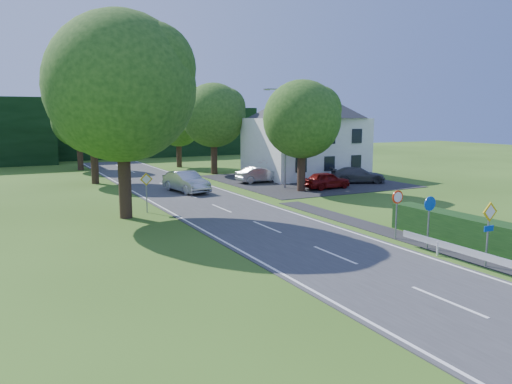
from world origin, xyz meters
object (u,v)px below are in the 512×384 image
parasol (270,169)px  streetlight (284,133)px  parked_car_grey (358,175)px  parked_car_silver_a (260,175)px  moving_car (186,182)px  parked_car_red (326,180)px  motorcycle (174,178)px  parked_car_silver_b (346,170)px

parasol → streetlight: bearing=-107.1°
streetlight → parked_car_grey: (7.32, -0.32, -3.74)m
parked_car_silver_a → parked_car_grey: parked_car_grey is taller
parasol → parked_car_silver_a: bearing=-148.4°
streetlight → moving_car: streetlight is taller
parked_car_red → parasol: bearing=7.1°
parked_car_silver_a → parasol: size_ratio=1.91×
moving_car → motorcycle: (0.44, 4.38, -0.25)m
parked_car_red → motorcycle: bearing=48.4°
streetlight → parasol: size_ratio=3.68×
parasol → parked_car_silver_b: bearing=-8.0°
parked_car_silver_b → parasol: (-7.72, 1.09, 0.36)m
streetlight → motorcycle: size_ratio=3.82×
parked_car_silver_b → parasol: parasol is taller
parked_car_red → parked_car_silver_a: bearing=23.1°
parked_car_grey → parked_car_silver_b: 4.54m
streetlight → parked_car_silver_b: 10.68m
streetlight → parked_car_silver_a: (-0.14, 3.88, -3.74)m
streetlight → parked_car_silver_b: bearing=22.4°
motorcycle → parked_car_grey: (14.65, -6.18, 0.14)m
parked_car_red → moving_car: bearing=68.0°
parked_car_silver_a → parked_car_silver_b: size_ratio=0.93×
parked_car_silver_a → parked_car_silver_b: parked_car_silver_a is taller
moving_car → parked_car_silver_b: moving_car is taller
parked_car_grey → parasol: parasol is taller
streetlight → motorcycle: 10.15m
streetlight → motorcycle: streetlight is taller
moving_car → streetlight: bearing=-20.3°
moving_car → parasol: 9.87m
parked_car_silver_a → parasol: parasol is taller
moving_car → parked_car_red: moving_car is taller
moving_car → motorcycle: size_ratio=2.31×
parasol → parked_car_grey: bearing=-41.8°
moving_car → parked_car_silver_a: bearing=8.0°
parked_car_red → parked_car_grey: size_ratio=0.85×
motorcycle → parked_car_grey: bearing=-12.8°
moving_car → parked_car_grey: 15.19m
motorcycle → parked_car_red: size_ratio=0.52×
motorcycle → parasol: size_ratio=0.97×
streetlight → moving_car: bearing=169.2°
motorcycle → parked_car_red: parked_car_red is taller
parasol → moving_car: bearing=-159.8°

